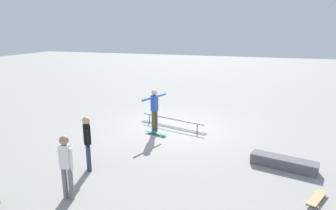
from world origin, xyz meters
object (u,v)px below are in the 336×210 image
Objects in this scene: skateboard_main at (156,132)px; bystander_black_shirt at (87,140)px; skate_ledge at (284,163)px; grind_rail at (172,124)px; loose_skateboard_natural at (317,198)px; skater_main at (154,108)px; bystander_white_shirt at (66,164)px.

skateboard_main is 3.29m from bystander_black_shirt.
grind_rail is at bearing -30.67° from skate_ledge.
skate_ledge is at bearing 47.40° from loose_skateboard_natural.
bystander_black_shirt is (4.89, 1.74, 0.69)m from skate_ledge.
bystander_white_shirt is (0.28, 4.63, -0.09)m from skater_main.
bystander_white_shirt is (-0.33, 1.34, -0.00)m from bystander_black_shirt.
bystander_black_shirt is 5.57m from loose_skateboard_natural.
loose_skateboard_natural is at bearing 12.84° from bystander_white_shirt.
skateboard_main is (-0.12, 0.18, -0.85)m from skater_main.
skater_main reaches higher than skate_ledge.
bystander_black_shirt and bystander_white_shirt have the same top height.
skate_ledge is at bearing 88.04° from skater_main.
skater_main is 1.97× the size of loose_skateboard_natural.
skateboard_main is 4.53m from bystander_white_shirt.
loose_skateboard_natural is at bearing 112.77° from skate_ledge.
bystander_white_shirt reaches higher than skateboard_main.
bystander_black_shirt is at bearing 19.56° from skate_ledge.
bystander_black_shirt is (0.62, 3.29, -0.09)m from skater_main.
skater_main is at bearing 82.23° from bystander_white_shirt.
bystander_white_shirt reaches higher than skate_ledge.
grind_rail is at bearing 167.46° from skater_main.
bystander_white_shirt is 1.82× the size of loose_skateboard_natural.
skateboard_main and loose_skateboard_natural have the same top height.
grind_rail is 4.21m from bystander_black_shirt.
bystander_white_shirt is (0.71, 5.36, 0.68)m from grind_rail.
skateboard_main is 0.56× the size of bystander_black_shirt.
bystander_black_shirt reaches higher than grind_rail.
bystander_white_shirt reaches higher than grind_rail.
skater_main reaches higher than bystander_black_shirt.
grind_rail is 5.84m from loose_skateboard_natural.
skate_ledge is (-3.85, 2.28, -0.01)m from grind_rail.
bystander_white_shirt is (4.56, 3.07, 0.69)m from skate_ledge.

